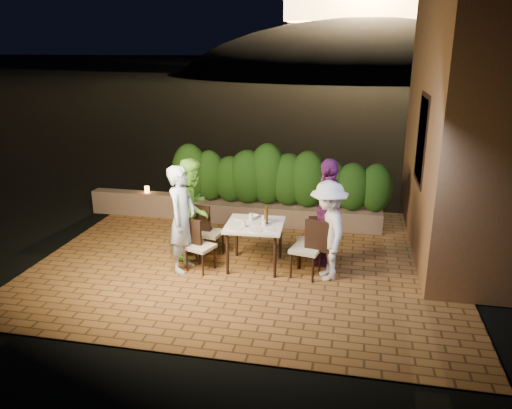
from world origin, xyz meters
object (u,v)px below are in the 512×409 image
(beer_bottle, at_px, (266,214))
(bowl, at_px, (254,216))
(diner_green, at_px, (193,208))
(chair_left_front, at_px, (200,246))
(diner_blue, at_px, (182,219))
(chair_right_front, at_px, (306,248))
(diner_white, at_px, (328,231))
(dining_table, at_px, (255,245))
(chair_right_back, at_px, (309,241))
(chair_left_back, at_px, (209,232))
(diner_purple, at_px, (328,212))
(parapet_lamp, at_px, (147,190))

(beer_bottle, xyz_separation_m, bowl, (-0.26, 0.28, -0.14))
(beer_bottle, xyz_separation_m, diner_green, (-1.32, 0.21, -0.04))
(chair_left_front, distance_m, diner_blue, 0.53)
(beer_bottle, xyz_separation_m, chair_right_front, (0.68, -0.23, -0.43))
(diner_white, bearing_deg, dining_table, -116.62)
(chair_right_back, bearing_deg, diner_green, -12.88)
(chair_left_back, height_order, chair_right_front, chair_right_front)
(chair_left_front, height_order, diner_blue, diner_blue)
(diner_green, xyz_separation_m, diner_white, (2.34, -0.45, -0.08))
(dining_table, relative_size, diner_purple, 0.51)
(parapet_lamp, bearing_deg, diner_green, -48.51)
(chair_left_back, distance_m, diner_white, 2.13)
(chair_left_front, xyz_separation_m, chair_left_back, (-0.02, 0.57, 0.03))
(diner_blue, distance_m, diner_purple, 2.39)
(bowl, relative_size, diner_green, 0.09)
(chair_left_front, bearing_deg, chair_right_back, 38.55)
(diner_white, bearing_deg, diner_green, -118.03)
(chair_right_front, distance_m, chair_right_back, 0.45)
(chair_left_front, bearing_deg, parapet_lamp, 148.48)
(chair_right_back, bearing_deg, diner_white, 112.58)
(chair_left_front, bearing_deg, diner_purple, 39.03)
(chair_left_front, bearing_deg, beer_bottle, 39.52)
(beer_bottle, bearing_deg, chair_right_front, -18.83)
(chair_right_back, bearing_deg, chair_left_back, -12.54)
(chair_left_front, bearing_deg, dining_table, 41.07)
(chair_left_front, distance_m, chair_right_front, 1.71)
(beer_bottle, bearing_deg, chair_left_front, -160.24)
(chair_left_back, xyz_separation_m, chair_right_back, (1.73, 0.01, -0.03))
(diner_green, distance_m, diner_white, 2.38)
(beer_bottle, xyz_separation_m, chair_right_back, (0.69, 0.22, -0.49))
(dining_table, height_order, chair_left_back, chair_left_back)
(chair_right_front, height_order, diner_purple, diner_purple)
(chair_left_back, height_order, diner_green, diner_green)
(beer_bottle, xyz_separation_m, diner_purple, (0.98, 0.33, -0.00))
(chair_right_front, xyz_separation_m, diner_white, (0.33, -0.01, 0.31))
(dining_table, relative_size, diner_green, 0.53)
(chair_left_back, height_order, diner_blue, diner_blue)
(bowl, height_order, chair_right_back, chair_right_back)
(chair_right_front, xyz_separation_m, parapet_lamp, (-3.69, 2.34, 0.09))
(chair_left_front, xyz_separation_m, diner_purple, (1.99, 0.70, 0.48))
(dining_table, distance_m, parapet_lamp, 3.55)
(bowl, height_order, parapet_lamp, bowl)
(dining_table, xyz_separation_m, beer_bottle, (0.18, 0.04, 0.54))
(bowl, distance_m, diner_purple, 1.25)
(dining_table, distance_m, diner_green, 1.27)
(bowl, height_order, chair_right_front, chair_right_front)
(chair_left_back, bearing_deg, chair_right_back, 10.05)
(chair_right_back, distance_m, parapet_lamp, 4.15)
(beer_bottle, distance_m, diner_green, 1.34)
(dining_table, height_order, parapet_lamp, dining_table)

